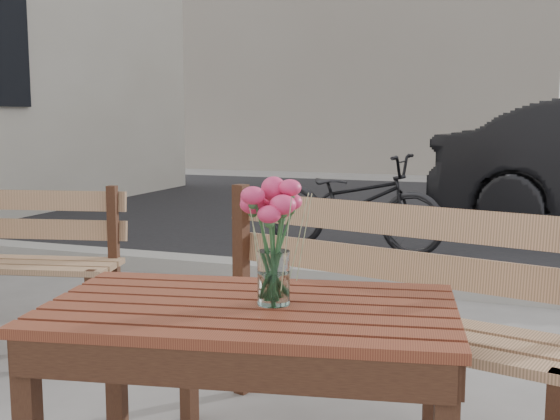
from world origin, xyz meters
name	(u,v)px	position (x,y,z in m)	size (l,w,h in m)	color
street	(457,239)	(0.00, 5.06, 0.03)	(30.00, 8.12, 0.12)	black
backdrop_buildings	(520,1)	(0.17, 14.40, 3.60)	(15.50, 4.00, 8.00)	gray
main_table	(250,344)	(-0.03, 0.00, 0.58)	(1.22, 0.85, 0.69)	#5B2518
main_bench	(379,292)	(0.17, 0.73, 0.57)	(1.57, 0.80, 0.93)	#826043
main_vase	(274,226)	(0.03, 0.02, 0.91)	(0.19, 0.19, 0.35)	white
bicycle	(353,202)	(-0.83, 4.27, 0.44)	(0.58, 1.66, 0.87)	black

